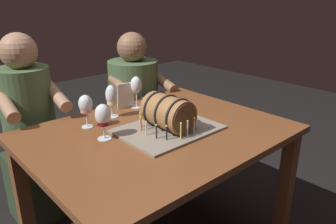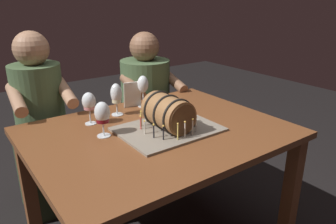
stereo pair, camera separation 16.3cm
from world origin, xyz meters
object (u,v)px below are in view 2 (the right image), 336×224
object	(u,v)px
menu_card	(133,95)
person_seated_right	(146,110)
barrel_cake	(168,116)
wine_glass_empty	(143,85)
dining_table	(159,148)
wine_glass_white	(116,95)
wine_glass_rose	(89,103)
person_seated_left	(44,135)
wine_glass_red	(102,114)

from	to	relation	value
menu_card	person_seated_right	bearing A→B (deg)	58.50
barrel_cake	person_seated_right	bearing A→B (deg)	65.46
wine_glass_empty	person_seated_right	bearing A→B (deg)	56.05
dining_table	person_seated_right	size ratio (longest dim) A/B	1.12
wine_glass_white	wine_glass_rose	world-z (taller)	wine_glass_white
menu_card	person_seated_left	world-z (taller)	person_seated_left
person_seated_left	wine_glass_white	bearing A→B (deg)	-52.49
barrel_cake	wine_glass_white	distance (m)	0.37
dining_table	wine_glass_rose	xyz separation A→B (m)	(-0.25, 0.28, 0.22)
dining_table	person_seated_right	distance (m)	0.85
wine_glass_empty	wine_glass_rose	xyz separation A→B (m)	(-0.39, -0.08, -0.02)
wine_glass_white	person_seated_right	distance (m)	0.70
wine_glass_white	person_seated_right	bearing A→B (deg)	42.51
wine_glass_white	wine_glass_red	xyz separation A→B (m)	(-0.20, -0.23, -0.00)
menu_card	person_seated_left	bearing A→B (deg)	153.33
barrel_cake	menu_card	world-z (taller)	barrel_cake
wine_glass_white	wine_glass_red	size ratio (longest dim) A/B	1.05
barrel_cake	wine_glass_white	size ratio (longest dim) A/B	2.65
person_seated_right	wine_glass_red	bearing A→B (deg)	-135.12
person_seated_right	wine_glass_white	bearing A→B (deg)	-137.49
dining_table	menu_card	world-z (taller)	menu_card
wine_glass_red	person_seated_right	bearing A→B (deg)	44.88
menu_card	person_seated_right	size ratio (longest dim) A/B	0.14
dining_table	barrel_cake	distance (m)	0.19
wine_glass_empty	person_seated_left	bearing A→B (deg)	144.13
dining_table	wine_glass_red	bearing A→B (deg)	160.85
dining_table	wine_glass_red	world-z (taller)	wine_glass_red
wine_glass_white	wine_glass_red	distance (m)	0.30
wine_glass_empty	person_seated_right	distance (m)	0.57
wine_glass_red	person_seated_left	world-z (taller)	person_seated_left
wine_glass_red	person_seated_right	world-z (taller)	person_seated_right
wine_glass_white	wine_glass_rose	bearing A→B (deg)	-167.39
barrel_cake	wine_glass_empty	bearing A→B (deg)	76.04
barrel_cake	wine_glass_rose	bearing A→B (deg)	132.23
wine_glass_empty	barrel_cake	bearing A→B (deg)	-103.96
dining_table	wine_glass_empty	distance (m)	0.46
dining_table	person_seated_right	bearing A→B (deg)	62.22
dining_table	barrel_cake	world-z (taller)	barrel_cake
wine_glass_rose	wine_glass_red	xyz separation A→B (m)	(-0.01, -0.19, -0.00)
person_seated_left	menu_card	bearing A→B (deg)	-36.96
person_seated_left	person_seated_right	bearing A→B (deg)	0.03
person_seated_left	person_seated_right	distance (m)	0.79
dining_table	barrel_cake	xyz separation A→B (m)	(0.04, -0.03, 0.18)
dining_table	person_seated_right	xyz separation A→B (m)	(0.39, 0.75, -0.09)
barrel_cake	menu_card	size ratio (longest dim) A/B	3.11
person_seated_left	barrel_cake	bearing A→B (deg)	-61.16
barrel_cake	person_seated_left	world-z (taller)	person_seated_left
wine_glass_empty	person_seated_left	xyz separation A→B (m)	(-0.53, 0.38, -0.33)
barrel_cake	dining_table	bearing A→B (deg)	136.13
barrel_cake	wine_glass_rose	distance (m)	0.43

